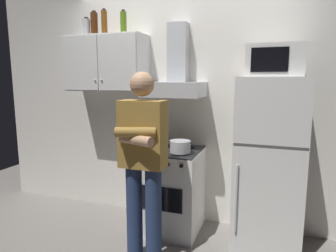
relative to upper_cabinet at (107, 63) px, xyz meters
The scene contains 13 objects.
ground_plane 1.98m from the upper_cabinet, 23.77° to the right, with size 7.00×7.00×0.00m, color slate.
back_wall_tiled 0.97m from the upper_cabinet, 14.86° to the left, with size 4.80×0.10×2.70m, color silver.
upper_cabinet is the anchor object (origin of this frame).
stove_oven 1.55m from the upper_cabinet, ahead, with size 0.60×0.62×0.87m.
range_hood 0.81m from the upper_cabinet, ahead, with size 0.60×0.44×0.75m.
refrigerator 2.00m from the upper_cabinet, ahead, with size 0.60×0.62×1.60m.
microwave 1.75m from the upper_cabinet, ahead, with size 0.48×0.37×0.28m.
person_standing 1.35m from the upper_cabinet, 44.26° to the right, with size 0.38×0.33×1.64m.
cooking_pot 1.26m from the upper_cabinet, 14.73° to the right, with size 0.30×0.20×0.12m.
bottle_rum_dark 0.46m from the upper_cabinet, behind, with size 0.08×0.08×0.27m.
bottle_canister_steel 0.47m from the upper_cabinet, behind, with size 0.08×0.08×0.21m.
bottle_beer_brown 0.43m from the upper_cabinet, 154.42° to the right, with size 0.06×0.06×0.27m.
bottle_olive_oil 0.47m from the upper_cabinet, 11.44° to the left, with size 0.07×0.07×0.26m.
Camera 1 is at (0.89, -2.56, 1.59)m, focal length 31.76 mm.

